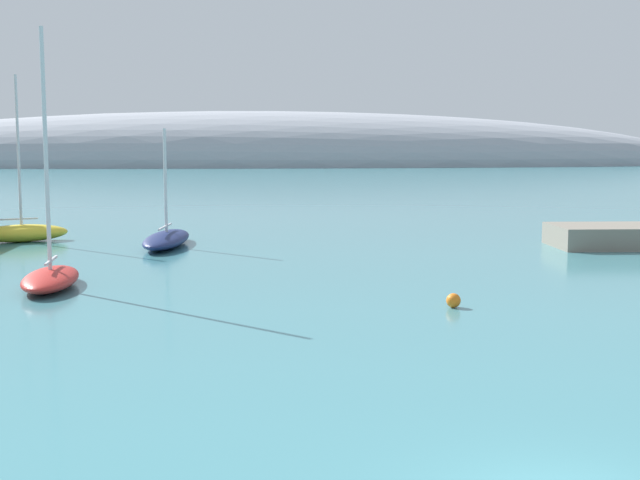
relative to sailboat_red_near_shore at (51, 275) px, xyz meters
name	(u,v)px	position (x,y,z in m)	size (l,w,h in m)	color
distant_ridge	(260,166)	(13.92, 199.13, -0.55)	(261.15, 54.89, 30.50)	#999EA8
sailboat_red_near_shore	(51,275)	(0.00, 0.00, 0.00)	(2.42, 5.92, 10.75)	red
sailboat_navy_mid_mooring	(167,239)	(3.63, 13.77, -0.07)	(3.11, 8.42, 6.92)	navy
sailboat_yellow_outer_mooring	(22,232)	(-5.49, 17.09, 0.09)	(5.88, 3.86, 10.20)	yellow
mooring_buoy_orange	(453,300)	(15.75, -5.69, -0.29)	(0.54, 0.54, 0.54)	orange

